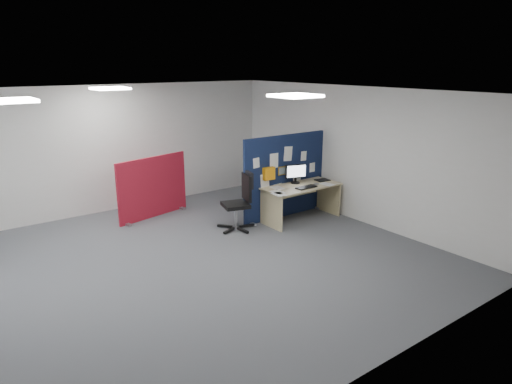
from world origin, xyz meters
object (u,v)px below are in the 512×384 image
main_desk (300,193)px  red_divider (153,188)px  navy_divider (285,176)px  monitor_main (296,173)px  office_chair (241,197)px

main_desk → red_divider: red_divider is taller
navy_divider → red_divider: bearing=144.3°
monitor_main → navy_divider: bearing=145.0°
navy_divider → office_chair: size_ratio=1.88×
main_desk → monitor_main: monitor_main is taller
main_desk → office_chair: bearing=168.4°
office_chair → main_desk: bearing=4.1°
red_divider → navy_divider: bearing=-48.7°
main_desk → navy_divider: bearing=107.9°
navy_divider → main_desk: 0.49m
navy_divider → main_desk: navy_divider is taller
main_desk → office_chair: size_ratio=1.47×
navy_divider → office_chair: bearing=-175.4°
red_divider → office_chair: bearing=-71.0°
navy_divider → monitor_main: bearing=-52.4°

